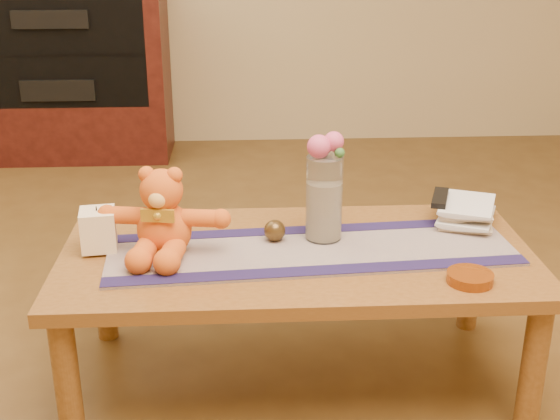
{
  "coord_description": "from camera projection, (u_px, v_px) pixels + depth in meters",
  "views": [
    {
      "loc": [
        -0.16,
        -1.98,
        1.36
      ],
      "look_at": [
        -0.05,
        0.0,
        0.58
      ],
      "focal_mm": 47.02,
      "sensor_mm": 36.0,
      "label": 1
    }
  ],
  "objects": [
    {
      "name": "rose_left",
      "position": [
        319.0,
        147.0,
        2.13
      ],
      "size": [
        0.07,
        0.07,
        0.07
      ],
      "primitive_type": "sphere",
      "color": "#CF4974",
      "rests_on": "glass_vase"
    },
    {
      "name": "potpourri_fill",
      "position": [
        324.0,
        210.0,
        2.21
      ],
      "size": [
        0.09,
        0.09,
        0.18
      ],
      "primitive_type": "cylinder",
      "color": "beige",
      "rests_on": "glass_vase"
    },
    {
      "name": "glass_vase",
      "position": [
        324.0,
        198.0,
        2.2
      ],
      "size": [
        0.11,
        0.11,
        0.26
      ],
      "primitive_type": "cylinder",
      "color": "silver",
      "rests_on": "persian_runner"
    },
    {
      "name": "teddy_bear",
      "position": [
        163.0,
        212.0,
        2.12
      ],
      "size": [
        0.4,
        0.35,
        0.25
      ],
      "primitive_type": null,
      "rotation": [
        0.0,
        0.0,
        -0.15
      ],
      "color": "#D75E1B",
      "rests_on": "persian_runner"
    },
    {
      "name": "cabinet_shelf",
      "position": [
        58.0,
        52.0,
        4.21
      ],
      "size": [
        1.02,
        0.2,
        0.02
      ],
      "primitive_type": "cube",
      "color": "black",
      "rests_on": "media_cabinet"
    },
    {
      "name": "book_top",
      "position": [
        441.0,
        202.0,
        2.37
      ],
      "size": [
        0.24,
        0.27,
        0.02
      ],
      "primitive_type": "imported",
      "rotation": [
        0.0,
        0.0,
        -0.38
      ],
      "color": "beige",
      "rests_on": "book_upper"
    },
    {
      "name": "coffee_table_top",
      "position": [
        297.0,
        256.0,
        2.19
      ],
      "size": [
        1.4,
        0.7,
        0.04
      ],
      "primitive_type": "cube",
      "color": "brown",
      "rests_on": "floor"
    },
    {
      "name": "rose_right",
      "position": [
        334.0,
        142.0,
        2.14
      ],
      "size": [
        0.06,
        0.06,
        0.06
      ],
      "primitive_type": "sphere",
      "color": "#CF4974",
      "rests_on": "glass_vase"
    },
    {
      "name": "blue_flower_side",
      "position": [
        314.0,
        149.0,
        2.16
      ],
      "size": [
        0.04,
        0.04,
        0.04
      ],
      "primitive_type": "sphere",
      "color": "#505EAF",
      "rests_on": "glass_vase"
    },
    {
      "name": "media_cabinet",
      "position": [
        66.0,
        67.0,
        4.39
      ],
      "size": [
        1.2,
        0.5,
        1.1
      ],
      "primitive_type": "cube",
      "color": "black",
      "rests_on": "floor"
    },
    {
      "name": "table_leg_fr",
      "position": [
        533.0,
        369.0,
        2.04
      ],
      "size": [
        0.07,
        0.07,
        0.41
      ],
      "primitive_type": "cylinder",
      "color": "brown",
      "rests_on": "floor"
    },
    {
      "name": "cabinet_cavity",
      "position": [
        55.0,
        55.0,
        4.13
      ],
      "size": [
        1.02,
        0.03,
        0.61
      ],
      "primitive_type": "cube",
      "color": "black",
      "rests_on": "media_cabinet"
    },
    {
      "name": "table_leg_bl",
      "position": [
        104.0,
        284.0,
        2.51
      ],
      "size": [
        0.07,
        0.07,
        0.41
      ],
      "primitive_type": "cylinder",
      "color": "brown",
      "rests_on": "floor"
    },
    {
      "name": "table_leg_fl",
      "position": [
        67.0,
        383.0,
        1.97
      ],
      "size": [
        0.07,
        0.07,
        0.41
      ],
      "primitive_type": "cylinder",
      "color": "brown",
      "rests_on": "floor"
    },
    {
      "name": "floor",
      "position": [
        296.0,
        378.0,
        2.35
      ],
      "size": [
        5.5,
        5.5,
        0.0
      ],
      "primitive_type": "plane",
      "color": "#4F3516",
      "rests_on": "ground"
    },
    {
      "name": "book_lower",
      "position": [
        440.0,
        213.0,
        2.38
      ],
      "size": [
        0.24,
        0.27,
        0.02
      ],
      "primitive_type": "imported",
      "rotation": [
        0.0,
        0.0,
        -0.42
      ],
      "color": "beige",
      "rests_on": "book_bottom"
    },
    {
      "name": "stereo_lower",
      "position": [
        63.0,
        86.0,
        4.3
      ],
      "size": [
        0.42,
        0.28,
        0.12
      ],
      "primitive_type": "cube",
      "color": "black",
      "rests_on": "media_cabinet"
    },
    {
      "name": "leaf_sprig",
      "position": [
        340.0,
        153.0,
        2.13
      ],
      "size": [
        0.03,
        0.03,
        0.03
      ],
      "primitive_type": "sphere",
      "color": "#33662D",
      "rests_on": "glass_vase"
    },
    {
      "name": "persian_runner",
      "position": [
        312.0,
        250.0,
        2.17
      ],
      "size": [
        1.22,
        0.43,
        0.01
      ],
      "primitive_type": "cube",
      "rotation": [
        0.0,
        0.0,
        0.07
      ],
      "color": "#1C1C4F",
      "rests_on": "coffee_table_top"
    },
    {
      "name": "stereo_upper",
      "position": [
        55.0,
        17.0,
        4.15
      ],
      "size": [
        0.42,
        0.28,
        0.1
      ],
      "primitive_type": "cube",
      "color": "black",
      "rests_on": "media_cabinet"
    },
    {
      "name": "bronze_ball",
      "position": [
        275.0,
        230.0,
        2.22
      ],
      "size": [
        0.09,
        0.09,
        0.07
      ],
      "primitive_type": "sphere",
      "rotation": [
        0.0,
        0.0,
        -0.38
      ],
      "color": "#453217",
      "rests_on": "persian_runner"
    },
    {
      "name": "runner_border_near",
      "position": [
        320.0,
        270.0,
        2.04
      ],
      "size": [
        1.2,
        0.14,
        0.0
      ],
      "primitive_type": "cube",
      "rotation": [
        0.0,
        0.0,
        0.07
      ],
      "color": "#1D1540",
      "rests_on": "persian_runner"
    },
    {
      "name": "blue_flower_back",
      "position": [
        327.0,
        144.0,
        2.18
      ],
      "size": [
        0.04,
        0.04,
        0.04
      ],
      "primitive_type": "sphere",
      "color": "#505EAF",
      "rests_on": "glass_vase"
    },
    {
      "name": "tv_remote",
      "position": [
        440.0,
        198.0,
        2.35
      ],
      "size": [
        0.09,
        0.17,
        0.02
      ],
      "primitive_type": "cube",
      "rotation": [
        0.0,
        0.0,
        -0.33
      ],
      "color": "black",
      "rests_on": "book_top"
    },
    {
      "name": "pillar_candle",
      "position": [
        98.0,
        229.0,
        2.16
      ],
      "size": [
        0.11,
        0.11,
        0.12
      ],
      "primitive_type": "cube",
      "rotation": [
        0.0,
        0.0,
        0.14
      ],
      "color": "#FFE8BB",
      "rests_on": "persian_runner"
    },
    {
      "name": "book_bottom",
      "position": [
        438.0,
        218.0,
        2.39
      ],
      "size": [
        0.22,
        0.26,
        0.02
      ],
      "primitive_type": "imported",
      "rotation": [
        0.0,
        0.0,
        -0.28
      ],
      "color": "beige",
      "rests_on": "coffee_table_top"
    },
    {
      "name": "book_upper",
      "position": [
        438.0,
        207.0,
        2.38
      ],
      "size": [
        0.21,
        0.25,
        0.02
      ],
      "primitive_type": "imported",
      "rotation": [
        0.0,
        0.0,
        -0.23
      ],
      "color": "beige",
      "rests_on": "book_lower"
    },
    {
      "name": "candle_wick",
      "position": [
        96.0,
        209.0,
        2.13
      ],
      "size": [
        0.0,
        0.0,
        0.01
      ],
      "primitive_type": "cylinder",
      "rotation": [
        0.0,
        0.0,
        0.14
      ],
      "color": "black",
      "rests_on": "pillar_candle"
    },
    {
      "name": "runner_border_far",
      "position": [
        304.0,
        230.0,
        2.3
      ],
      "size": [
        1.2,
        0.14,
        0.0
      ],
      "primitive_type": "cube",
      "rotation": [
        0.0,
        0.0,
        0.07
      ],
      "color": "#1D1540",
      "rests_on": "persian_runner"
    },
    {
      "name": "amber_dish",
      "position": [
        470.0,
        278.0,
        1.98
      ],
      "size": [
        0.15,
        0.15,
        0.03
      ],
      "primitive_type": "cylinder",
      "rotation": [
        0.0,
        0.0,
        0.25
      ],
      "color": "#BF5914",
      "rests_on": "coffee_table_top"
    },
    {
      "name": "table_leg_br",
      "position": [
        471.0,
        275.0,
        2.57
      ],
      "size": [
        0.07,
        0.07,
        0.41
      ],
      "primitive_type": "cylinder",
      "color": "brown",
      "rests_on": "floor"
    }
  ]
}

